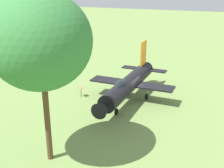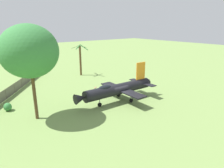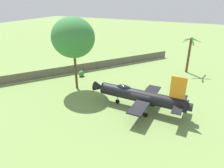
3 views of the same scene
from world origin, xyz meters
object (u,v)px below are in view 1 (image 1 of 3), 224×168
Objects in this scene: shade_tree at (41,42)px; info_plaque at (81,89)px; display_jet at (128,84)px; palm_tree at (12,46)px.

info_plaque is at bearing 17.23° from shade_tree.
shade_tree is (-11.27, 1.80, 6.26)m from display_jet.
shade_tree is at bearing -7.98° from display_jet.
shade_tree reaches higher than palm_tree.
info_plaque is at bearing -109.05° from palm_tree.
shade_tree reaches higher than info_plaque.
shade_tree is at bearing -162.77° from info_plaque.
shade_tree reaches higher than display_jet.
shade_tree is at bearing -133.66° from palm_tree.
palm_tree is at bearing 70.95° from info_plaque.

